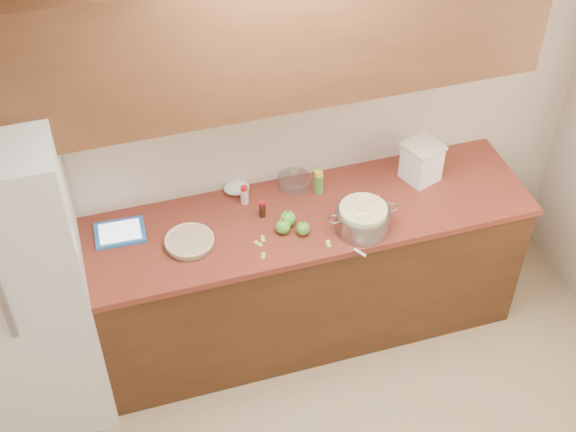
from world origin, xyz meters
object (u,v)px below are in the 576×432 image
object	(u,v)px
flour_canister	(422,162)
tablet	(120,233)
pie	(189,241)
colander	(363,219)

from	to	relation	value
flour_canister	tablet	size ratio (longest dim) A/B	0.90
pie	colander	bearing A→B (deg)	-9.12
pie	flour_canister	distance (m)	1.36
flour_canister	tablet	distance (m)	1.68
pie	flour_canister	bearing A→B (deg)	6.37
colander	flour_canister	xyz separation A→B (m)	(0.46, 0.29, 0.05)
colander	flour_canister	distance (m)	0.54
pie	tablet	bearing A→B (deg)	151.08
flour_canister	colander	bearing A→B (deg)	-147.27
flour_canister	tablet	xyz separation A→B (m)	(-1.68, 0.03, -0.11)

